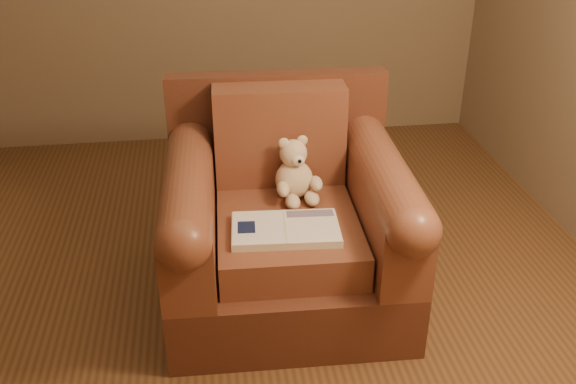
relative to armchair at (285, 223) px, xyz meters
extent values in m
plane|color=brown|center=(-0.27, 0.04, -0.39)|extent=(4.00, 4.00, 0.00)
cube|color=#7C654C|center=(-0.27, -1.96, 0.96)|extent=(4.00, 0.02, 2.70)
cube|color=#562C1C|center=(0.00, -0.05, -0.23)|extent=(1.16, 1.10, 0.31)
cube|color=#562C1C|center=(0.01, 0.43, 0.27)|extent=(1.12, 0.15, 0.69)
cube|color=brown|center=(0.00, -0.11, 0.01)|extent=(0.68, 0.81, 0.17)
cube|color=brown|center=(0.01, 0.28, 0.34)|extent=(0.66, 0.20, 0.50)
cube|color=brown|center=(-0.45, -0.09, 0.10)|extent=(0.26, 0.96, 0.36)
cube|color=brown|center=(0.44, -0.12, 0.10)|extent=(0.26, 0.96, 0.36)
cylinder|color=brown|center=(-0.45, -0.09, 0.28)|extent=(0.26, 0.96, 0.22)
cylinder|color=brown|center=(0.44, -0.12, 0.28)|extent=(0.26, 0.96, 0.22)
ellipsoid|color=beige|center=(0.06, 0.11, 0.18)|extent=(0.18, 0.16, 0.19)
sphere|color=beige|center=(0.06, 0.12, 0.32)|extent=(0.13, 0.13, 0.13)
ellipsoid|color=beige|center=(0.01, 0.11, 0.37)|extent=(0.05, 0.03, 0.05)
ellipsoid|color=beige|center=(0.10, 0.13, 0.37)|extent=(0.05, 0.03, 0.05)
ellipsoid|color=beige|center=(0.07, 0.05, 0.30)|extent=(0.06, 0.04, 0.05)
sphere|color=black|center=(0.07, 0.03, 0.31)|extent=(0.02, 0.02, 0.02)
ellipsoid|color=beige|center=(-0.01, 0.01, 0.18)|extent=(0.06, 0.12, 0.06)
ellipsoid|color=beige|center=(0.16, 0.05, 0.18)|extent=(0.06, 0.12, 0.06)
ellipsoid|color=beige|center=(0.03, -0.01, 0.12)|extent=(0.07, 0.12, 0.06)
ellipsoid|color=beige|center=(0.13, 0.01, 0.12)|extent=(0.07, 0.12, 0.06)
cube|color=beige|center=(-0.03, -0.24, 0.11)|extent=(0.50, 0.32, 0.03)
cube|color=white|center=(-0.15, -0.23, 0.13)|extent=(0.25, 0.30, 0.00)
cube|color=white|center=(0.09, -0.25, 0.13)|extent=(0.25, 0.30, 0.00)
cube|color=beige|center=(-0.03, -0.24, 0.13)|extent=(0.03, 0.29, 0.00)
cube|color=#0F1638|center=(-0.20, -0.23, 0.13)|extent=(0.08, 0.11, 0.00)
cube|color=slate|center=(0.09, -0.15, 0.13)|extent=(0.22, 0.07, 0.00)
cylinder|color=gold|center=(0.34, 0.43, -0.38)|extent=(0.36, 0.36, 0.03)
cylinder|color=gold|center=(0.34, 0.43, -0.08)|extent=(0.04, 0.04, 0.58)
cylinder|color=gold|center=(0.34, 0.43, 0.23)|extent=(0.45, 0.45, 0.02)
cylinder|color=gold|center=(0.34, 0.43, 0.21)|extent=(0.04, 0.04, 0.02)
camera|label=1|loc=(-0.36, -2.65, 1.60)|focal=40.00mm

